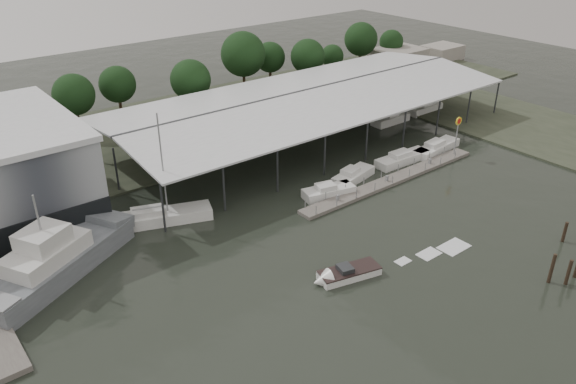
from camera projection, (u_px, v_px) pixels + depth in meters
ground at (363, 262)px, 52.69m from camera, size 200.00×200.00×0.00m
land_strip_far at (158, 133)px, 81.89m from camera, size 140.00×30.00×0.30m
land_strip_east at (528, 126)px, 84.44m from camera, size 20.00×60.00×0.30m
covered_boat_shed at (309, 94)px, 78.75m from camera, size 58.24×24.00×6.96m
floating_dock at (392, 180)px, 67.84m from camera, size 28.00×2.00×1.40m
shell_fuel_sign at (458, 129)px, 72.75m from camera, size 1.10×0.18×5.55m
distant_commercial_buildings at (412, 56)px, 115.54m from camera, size 22.00×8.00×4.00m
grey_trawler at (58, 259)px, 50.39m from camera, size 16.59×11.85×8.84m
white_sailboat at (162, 216)px, 59.04m from camera, size 10.38×5.97×12.23m
speedboat_underway at (344, 274)px, 50.26m from camera, size 17.16×5.93×2.00m
moored_cruiser_0 at (328, 191)px, 64.27m from camera, size 6.39×3.51×1.70m
moored_cruiser_1 at (353, 175)px, 67.99m from camera, size 6.65×3.48×1.70m
moored_cruiser_2 at (402, 158)px, 72.58m from camera, size 8.22×2.51×1.70m
moored_cruiser_3 at (436, 148)px, 75.74m from camera, size 8.42×3.09×1.70m
horizon_tree_line at (256, 61)px, 95.32m from camera, size 69.78×12.50×11.23m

